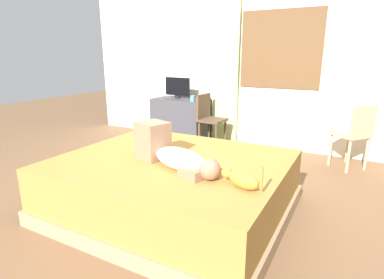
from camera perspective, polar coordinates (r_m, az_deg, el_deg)
The scene contains 11 objects.
ground_plane at distance 3.13m, azimuth -3.55°, elevation -12.52°, with size 16.00×16.00×0.00m, color brown.
back_wall_with_window at distance 5.15m, azimuth 12.20°, elevation 14.92°, with size 6.40×0.14×2.90m.
bed at distance 2.98m, azimuth -3.56°, elevation -8.44°, with size 2.08×1.77×0.53m.
person_lying at distance 2.67m, azimuth -3.55°, elevation -2.50°, with size 0.93×0.50×0.34m.
cat at distance 2.28m, azimuth 9.06°, elevation -7.17°, with size 0.34×0.19×0.21m.
desk at distance 5.37m, azimuth -2.06°, elevation 3.63°, with size 0.90×0.56×0.74m.
tv_monitor at distance 5.32m, azimuth -2.68°, elevation 9.52°, with size 0.48×0.10×0.35m.
cup at distance 4.95m, azimuth 0.12°, elevation 7.52°, with size 0.08×0.08×0.09m, color teal.
chair_by_desk at distance 4.95m, azimuth 3.08°, elevation 4.23°, with size 0.41×0.41×0.86m.
chair_spare at distance 4.48m, azimuth 27.82°, elevation 1.26°, with size 0.54×0.54×0.86m.
curtain_left at distance 5.20m, azimuth 6.28°, elevation 13.91°, with size 0.44×0.06×2.68m, color #ADCC75.
Camera 1 is at (1.48, -2.34, 1.46)m, focal length 29.02 mm.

